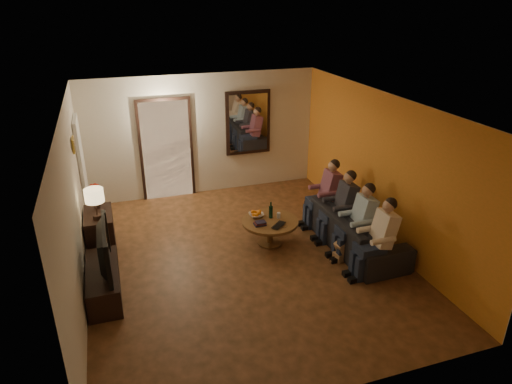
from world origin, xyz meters
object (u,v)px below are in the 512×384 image
object	(u,v)px
dresser	(101,233)
wine_bottle	(271,210)
coffee_table	(270,232)
table_lamp	(95,204)
sofa	(354,229)
laptop	(281,226)
tv_stand	(104,282)
person_a	(380,241)
person_c	(342,209)
dog	(348,243)
bowl	(256,215)
tv	(98,249)
person_d	(327,195)
person_b	(360,224)

from	to	relation	value
dresser	wine_bottle	xyz separation A→B (m)	(2.87, -0.50, 0.23)
coffee_table	table_lamp	bearing A→B (deg)	172.34
sofa	laptop	bearing A→B (deg)	77.06
dresser	sofa	world-z (taller)	dresser
sofa	tv_stand	bearing A→B (deg)	90.38
person_a	person_c	distance (m)	1.20
dog	table_lamp	bearing A→B (deg)	152.76
dresser	person_c	bearing A→B (deg)	-11.64
tv_stand	bowl	size ratio (longest dim) A/B	5.05
tv	person_d	size ratio (longest dim) A/B	0.97
sofa	dog	size ratio (longest dim) A/B	4.02
person_d	person_b	bearing A→B (deg)	-90.00
person_c	dog	world-z (taller)	person_c
person_d	person_a	bearing A→B (deg)	-90.00
person_a	table_lamp	bearing A→B (deg)	155.98
table_lamp	tv_stand	distance (m)	1.31
table_lamp	laptop	size ratio (longest dim) A/B	1.64
person_b	dog	world-z (taller)	person_b
tv	person_c	size ratio (longest dim) A/B	0.97
person_c	coffee_table	size ratio (longest dim) A/B	1.21
wine_bottle	laptop	xyz separation A→B (m)	(0.05, -0.38, -0.14)
sofa	wine_bottle	distance (m)	1.49
person_a	laptop	distance (m)	1.65
person_a	dog	bearing A→B (deg)	109.19
sofa	coffee_table	world-z (taller)	sofa
person_c	bowl	xyz separation A→B (m)	(-1.45, 0.46, -0.12)
person_d	tv	bearing A→B (deg)	-166.01
person_b	person_a	bearing A→B (deg)	-90.00
tv	bowl	xyz separation A→B (m)	(2.64, 0.88, -0.29)
tv	laptop	xyz separation A→B (m)	(2.92, 0.38, -0.31)
tv	coffee_table	distance (m)	2.95
dresser	bowl	world-z (taller)	dresser
dresser	sofa	size ratio (longest dim) A/B	0.37
sofa	laptop	distance (m)	1.30
dresser	laptop	bearing A→B (deg)	-16.75
sofa	person_c	distance (m)	0.42
tv	sofa	bearing A→B (deg)	-88.38
person_d	laptop	bearing A→B (deg)	-151.30
wine_bottle	table_lamp	bearing A→B (deg)	174.44
person_a	person_c	bearing A→B (deg)	90.00
tv	person_a	size ratio (longest dim) A/B	0.97
tv_stand	person_d	xyz separation A→B (m)	(4.09, 1.02, 0.38)
dresser	laptop	xyz separation A→B (m)	(2.92, -0.88, 0.09)
sofa	dresser	bearing A→B (deg)	73.51
person_b	dresser	bearing A→B (deg)	160.57
sofa	person_d	bearing A→B (deg)	5.10
sofa	dog	xyz separation A→B (m)	(-0.30, -0.34, -0.05)
tv	person_b	size ratio (longest dim) A/B	0.97
table_lamp	wine_bottle	distance (m)	2.92
person_b	coffee_table	xyz separation A→B (m)	(-1.27, 0.84, -0.38)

